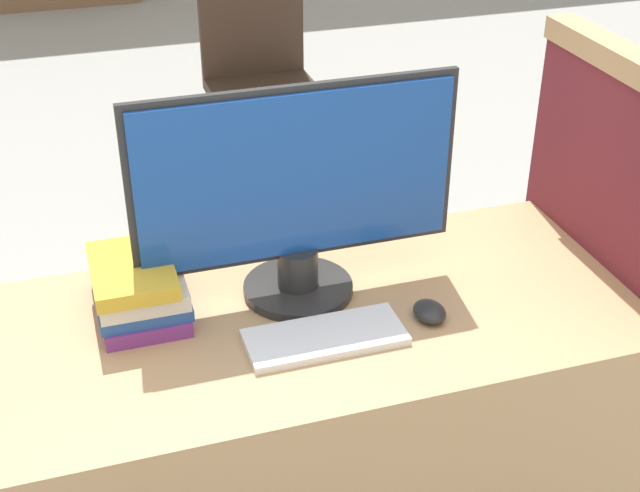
# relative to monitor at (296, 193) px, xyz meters

# --- Properties ---
(desk) EXTENTS (1.31, 0.62, 0.74)m
(desk) POSITION_rel_monitor_xyz_m (0.02, -0.09, -0.61)
(desk) COLOR tan
(desk) RESTS_ON ground_plane
(carrel_divider) EXTENTS (0.07, 0.64, 1.21)m
(carrel_divider) POSITION_rel_monitor_xyz_m (0.70, -0.08, -0.36)
(carrel_divider) COLOR maroon
(carrel_divider) RESTS_ON ground_plane
(monitor) EXTENTS (0.67, 0.23, 0.46)m
(monitor) POSITION_rel_monitor_xyz_m (0.00, 0.00, 0.00)
(monitor) COLOR #282828
(monitor) RESTS_ON desk
(keyboard) EXTENTS (0.31, 0.13, 0.02)m
(keyboard) POSITION_rel_monitor_xyz_m (0.00, -0.18, -0.23)
(keyboard) COLOR white
(keyboard) RESTS_ON desk
(mouse) EXTENTS (0.06, 0.08, 0.03)m
(mouse) POSITION_rel_monitor_xyz_m (0.23, -0.17, -0.22)
(mouse) COLOR #262626
(mouse) RESTS_ON desk
(book_stack) EXTENTS (0.18, 0.26, 0.12)m
(book_stack) POSITION_rel_monitor_xyz_m (-0.33, 0.03, -0.18)
(book_stack) COLOR #7A3384
(book_stack) RESTS_ON desk
(far_chair) EXTENTS (0.44, 0.44, 1.00)m
(far_chair) POSITION_rel_monitor_xyz_m (0.40, 1.96, -0.43)
(far_chair) COLOR #38281E
(far_chair) RESTS_ON ground_plane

